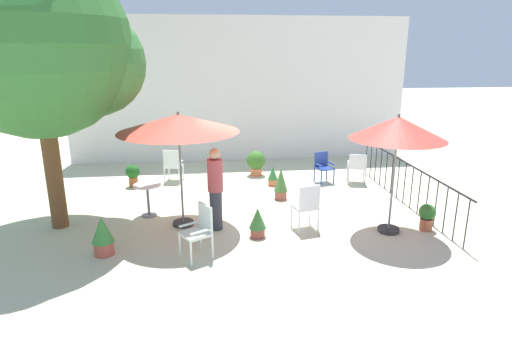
% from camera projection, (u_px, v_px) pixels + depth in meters
% --- Properties ---
extents(ground_plane, '(60.00, 60.00, 0.00)m').
position_uv_depth(ground_plane, '(257.00, 208.00, 10.04)').
color(ground_plane, beige).
extents(villa_facade, '(11.13, 0.30, 4.66)m').
position_uv_depth(villa_facade, '(240.00, 90.00, 13.93)').
color(villa_facade, white).
rests_on(villa_facade, ground).
extents(terrace_railing, '(0.03, 5.48, 1.01)m').
position_uv_depth(terrace_railing, '(405.00, 176.00, 10.26)').
color(terrace_railing, black).
rests_on(terrace_railing, ground).
extents(shade_tree, '(3.77, 3.59, 5.52)m').
position_uv_depth(shade_tree, '(40.00, 43.00, 8.05)').
color(shade_tree, brown).
rests_on(shade_tree, ground).
extents(patio_umbrella_0, '(1.86, 1.86, 2.46)m').
position_uv_depth(patio_umbrella_0, '(398.00, 129.00, 8.18)').
color(patio_umbrella_0, '#2D2D2D').
rests_on(patio_umbrella_0, ground).
extents(patio_umbrella_1, '(2.46, 2.46, 2.44)m').
position_uv_depth(patio_umbrella_1, '(178.00, 124.00, 8.49)').
color(patio_umbrella_1, '#2D2D2D').
rests_on(patio_umbrella_1, ground).
extents(cafe_table_0, '(0.61, 0.61, 0.74)m').
position_uv_depth(cafe_table_0, '(148.00, 194.00, 9.46)').
color(cafe_table_0, white).
rests_on(cafe_table_0, ground).
extents(patio_chair_0, '(0.63, 0.63, 0.98)m').
position_uv_depth(patio_chair_0, '(200.00, 228.00, 7.57)').
color(patio_chair_0, silver).
rests_on(patio_chair_0, ground).
extents(patio_chair_1, '(0.55, 0.54, 0.94)m').
position_uv_depth(patio_chair_1, '(172.00, 164.00, 11.93)').
color(patio_chair_1, white).
rests_on(patio_chair_1, ground).
extents(patio_chair_2, '(0.56, 0.52, 1.00)m').
position_uv_depth(patio_chair_2, '(307.00, 204.00, 8.69)').
color(patio_chair_2, white).
rests_on(patio_chair_2, ground).
extents(patio_chair_3, '(0.53, 0.53, 0.85)m').
position_uv_depth(patio_chair_3, '(323.00, 165.00, 11.90)').
color(patio_chair_3, '#273F90').
rests_on(patio_chair_3, ground).
extents(patio_chair_4, '(0.59, 0.55, 0.86)m').
position_uv_depth(patio_chair_4, '(357.00, 166.00, 11.76)').
color(patio_chair_4, silver).
rests_on(patio_chair_4, ground).
extents(potted_plant_0, '(0.34, 0.34, 0.57)m').
position_uv_depth(potted_plant_0, '(427.00, 216.00, 8.76)').
color(potted_plant_0, '#B65B3E').
rests_on(potted_plant_0, ground).
extents(potted_plant_1, '(0.56, 0.56, 0.74)m').
position_uv_depth(potted_plant_1, '(256.00, 162.00, 12.55)').
color(potted_plant_1, '#CA6D47').
rests_on(potted_plant_1, ground).
extents(potted_plant_2, '(0.34, 0.34, 0.62)m').
position_uv_depth(potted_plant_2, '(258.00, 222.00, 8.42)').
color(potted_plant_2, brown).
rests_on(potted_plant_2, ground).
extents(potted_plant_3, '(0.28, 0.28, 0.53)m').
position_uv_depth(potted_plant_3, '(273.00, 176.00, 11.65)').
color(potted_plant_3, '#BB5E37').
rests_on(potted_plant_3, ground).
extents(potted_plant_4, '(0.35, 0.35, 0.80)m').
position_uv_depth(potted_plant_4, '(281.00, 183.00, 10.53)').
color(potted_plant_4, brown).
rests_on(potted_plant_4, ground).
extents(potted_plant_5, '(0.40, 0.40, 0.74)m').
position_uv_depth(potted_plant_5, '(103.00, 235.00, 7.68)').
color(potted_plant_5, '#B65242').
rests_on(potted_plant_5, ground).
extents(potted_plant_6, '(0.38, 0.38, 0.62)m').
position_uv_depth(potted_plant_6, '(133.00, 174.00, 11.53)').
color(potted_plant_6, '#9F532B').
rests_on(potted_plant_6, ground).
extents(standing_person, '(0.44, 0.44, 1.73)m').
position_uv_depth(standing_person, '(215.00, 188.00, 8.65)').
color(standing_person, '#33333D').
rests_on(standing_person, ground).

